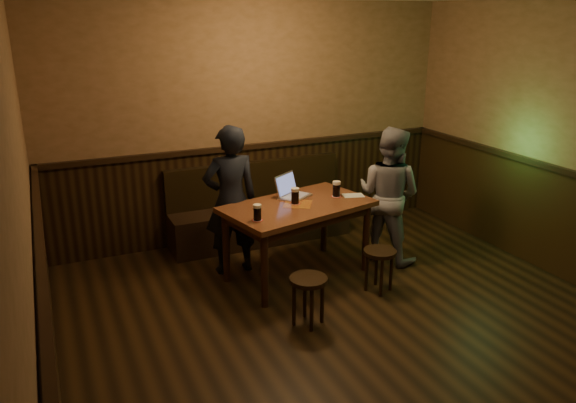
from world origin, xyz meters
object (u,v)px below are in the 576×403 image
(pub_table, at_px, (298,214))
(pint_mid, at_px, (295,196))
(laptop, at_px, (291,191))
(person_grey, at_px, (389,195))
(stool_left, at_px, (308,287))
(person_suit, at_px, (231,200))
(bench, at_px, (260,216))
(pint_right, at_px, (336,189))
(stool_right, at_px, (380,258))
(pint_left, at_px, (257,212))

(pub_table, bearing_deg, pint_mid, 124.52)
(laptop, distance_m, person_grey, 1.10)
(stool_left, bearing_deg, person_suit, 100.77)
(bench, bearing_deg, pint_right, -65.08)
(pint_mid, distance_m, pint_right, 0.50)
(stool_left, relative_size, pint_mid, 2.69)
(bench, bearing_deg, person_grey, -44.70)
(pub_table, height_order, stool_left, pub_table)
(stool_right, bearing_deg, laptop, 121.76)
(pub_table, distance_m, person_suit, 0.72)
(stool_left, bearing_deg, stool_right, 17.26)
(pint_right, bearing_deg, pint_left, -161.85)
(laptop, xyz_separation_m, person_suit, (-0.62, 0.15, -0.06))
(pint_mid, height_order, laptop, laptop)
(pint_mid, xyz_separation_m, laptop, (0.06, 0.23, -0.02))
(pint_right, relative_size, person_suit, 0.11)
(stool_right, distance_m, laptop, 1.17)
(person_suit, bearing_deg, pint_mid, 147.45)
(stool_right, distance_m, pint_mid, 1.05)
(stool_left, height_order, laptop, laptop)
(pint_left, bearing_deg, laptop, 41.97)
(stool_right, xyz_separation_m, pint_mid, (-0.62, 0.66, 0.53))
(stool_left, distance_m, pint_mid, 1.13)
(stool_right, relative_size, pint_left, 2.74)
(bench, bearing_deg, laptop, -87.34)
(bench, xyz_separation_m, person_grey, (1.10, -1.09, 0.44))
(bench, bearing_deg, person_suit, -130.24)
(stool_left, bearing_deg, laptop, 72.62)
(pint_mid, bearing_deg, laptop, 75.28)
(stool_left, distance_m, stool_right, 0.97)
(stool_right, relative_size, laptop, 1.02)
(pint_left, bearing_deg, pub_table, 26.75)
(person_grey, bearing_deg, pint_right, 54.94)
(pint_mid, relative_size, person_grey, 0.11)
(bench, xyz_separation_m, stool_right, (0.59, -1.74, 0.04))
(pub_table, relative_size, person_grey, 1.09)
(stool_left, bearing_deg, pub_table, 70.41)
(stool_right, relative_size, person_grey, 0.29)
(pub_table, distance_m, pint_right, 0.52)
(pub_table, height_order, pint_right, pint_right)
(person_grey, bearing_deg, laptop, 47.15)
(laptop, bearing_deg, stool_right, -91.04)
(pint_mid, relative_size, pint_right, 1.00)
(stool_right, relative_size, pint_mid, 2.58)
(person_suit, distance_m, person_grey, 1.74)
(bench, height_order, pub_table, bench)
(bench, distance_m, pint_right, 1.27)
(stool_left, bearing_deg, bench, 80.69)
(person_suit, bearing_deg, pint_left, 94.57)
(pub_table, height_order, person_suit, person_suit)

